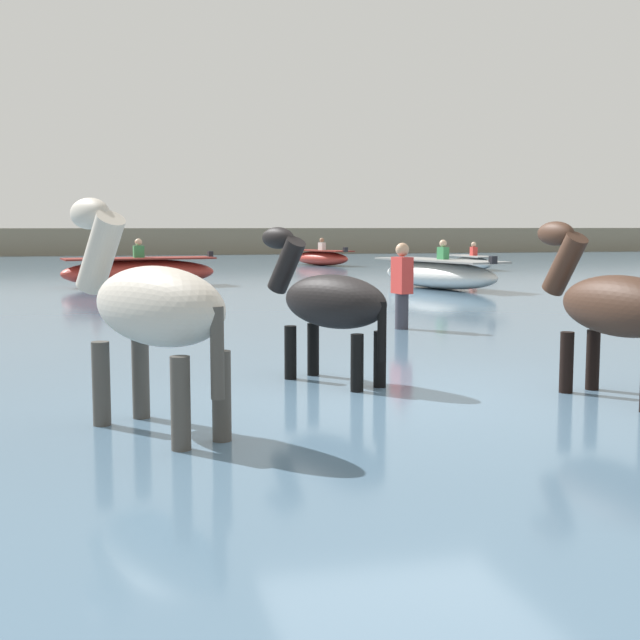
{
  "coord_description": "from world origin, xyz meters",
  "views": [
    {
      "loc": [
        -2.62,
        -7.27,
        1.88
      ],
      "look_at": [
        -0.41,
        1.78,
        0.85
      ],
      "focal_mm": 48.07,
      "sensor_mm": 36.0,
      "label": 1
    }
  ],
  "objects_px": {
    "boat_far_inshore": "(472,262)",
    "horse_flank_dark_bay": "(614,311)",
    "boat_distant_west": "(439,274)",
    "boat_mid_outer": "(321,258)",
    "boat_far_offshore": "(139,272)",
    "horse_lead_black": "(329,306)",
    "horse_trailing_pinto": "(151,312)",
    "person_spectator_far": "(402,294)"
  },
  "relations": [
    {
      "from": "horse_trailing_pinto",
      "to": "boat_far_offshore",
      "type": "xyz_separation_m",
      "value": [
        0.41,
        15.73,
        -0.52
      ]
    },
    {
      "from": "boat_distant_west",
      "to": "person_spectator_far",
      "type": "bearing_deg",
      "value": -115.32
    },
    {
      "from": "boat_distant_west",
      "to": "boat_far_offshore",
      "type": "bearing_deg",
      "value": 160.78
    },
    {
      "from": "boat_distant_west",
      "to": "boat_mid_outer",
      "type": "distance_m",
      "value": 12.74
    },
    {
      "from": "horse_trailing_pinto",
      "to": "horse_flank_dark_bay",
      "type": "xyz_separation_m",
      "value": [
        4.01,
        0.26,
        -0.11
      ]
    },
    {
      "from": "boat_far_inshore",
      "to": "horse_flank_dark_bay",
      "type": "bearing_deg",
      "value": -110.72
    },
    {
      "from": "horse_flank_dark_bay",
      "to": "boat_far_inshore",
      "type": "distance_m",
      "value": 22.89
    },
    {
      "from": "boat_mid_outer",
      "to": "person_spectator_far",
      "type": "xyz_separation_m",
      "value": [
        -3.78,
        -20.38,
        0.22
      ]
    },
    {
      "from": "horse_lead_black",
      "to": "person_spectator_far",
      "type": "relative_size",
      "value": 1.14
    },
    {
      "from": "horse_flank_dark_bay",
      "to": "person_spectator_far",
      "type": "height_order",
      "value": "horse_flank_dark_bay"
    },
    {
      "from": "horse_lead_black",
      "to": "boat_far_inshore",
      "type": "bearing_deg",
      "value": 62.7
    },
    {
      "from": "horse_trailing_pinto",
      "to": "horse_flank_dark_bay",
      "type": "height_order",
      "value": "horse_trailing_pinto"
    },
    {
      "from": "boat_distant_west",
      "to": "boat_far_inshore",
      "type": "bearing_deg",
      "value": 61.39
    },
    {
      "from": "horse_lead_black",
      "to": "boat_distant_west",
      "type": "distance_m",
      "value": 12.96
    },
    {
      "from": "horse_trailing_pinto",
      "to": "horse_flank_dark_bay",
      "type": "relative_size",
      "value": 1.09
    },
    {
      "from": "boat_far_inshore",
      "to": "boat_mid_outer",
      "type": "height_order",
      "value": "boat_mid_outer"
    },
    {
      "from": "boat_distant_west",
      "to": "boat_far_offshore",
      "type": "relative_size",
      "value": 1.05
    },
    {
      "from": "horse_lead_black",
      "to": "boat_far_inshore",
      "type": "xyz_separation_m",
      "value": [
        10.33,
        20.02,
        -0.5
      ]
    },
    {
      "from": "horse_flank_dark_bay",
      "to": "boat_distant_west",
      "type": "xyz_separation_m",
      "value": [
        3.51,
        12.99,
        -0.43
      ]
    },
    {
      "from": "boat_far_offshore",
      "to": "horse_flank_dark_bay",
      "type": "bearing_deg",
      "value": -76.91
    },
    {
      "from": "boat_mid_outer",
      "to": "person_spectator_far",
      "type": "height_order",
      "value": "person_spectator_far"
    },
    {
      "from": "horse_trailing_pinto",
      "to": "boat_far_inshore",
      "type": "height_order",
      "value": "horse_trailing_pinto"
    },
    {
      "from": "boat_far_inshore",
      "to": "horse_lead_black",
      "type": "bearing_deg",
      "value": -117.3
    },
    {
      "from": "horse_lead_black",
      "to": "boat_far_inshore",
      "type": "height_order",
      "value": "horse_lead_black"
    },
    {
      "from": "boat_distant_west",
      "to": "boat_mid_outer",
      "type": "bearing_deg",
      "value": 89.25
    },
    {
      "from": "horse_flank_dark_bay",
      "to": "boat_far_offshore",
      "type": "height_order",
      "value": "horse_flank_dark_bay"
    },
    {
      "from": "horse_flank_dark_bay",
      "to": "boat_distant_west",
      "type": "distance_m",
      "value": 13.47
    },
    {
      "from": "boat_mid_outer",
      "to": "boat_far_offshore",
      "type": "distance_m",
      "value": 12.58
    },
    {
      "from": "boat_mid_outer",
      "to": "horse_lead_black",
      "type": "bearing_deg",
      "value": -103.65
    },
    {
      "from": "horse_flank_dark_bay",
      "to": "boat_far_inshore",
      "type": "xyz_separation_m",
      "value": [
        8.1,
        21.4,
        -0.53
      ]
    },
    {
      "from": "horse_trailing_pinto",
      "to": "person_spectator_far",
      "type": "distance_m",
      "value": 6.85
    },
    {
      "from": "boat_far_offshore",
      "to": "person_spectator_far",
      "type": "relative_size",
      "value": 2.47
    },
    {
      "from": "horse_trailing_pinto",
      "to": "boat_distant_west",
      "type": "xyz_separation_m",
      "value": [
        7.52,
        13.25,
        -0.53
      ]
    },
    {
      "from": "horse_trailing_pinto",
      "to": "person_spectator_far",
      "type": "xyz_separation_m",
      "value": [
        3.9,
        5.61,
        -0.38
      ]
    },
    {
      "from": "boat_mid_outer",
      "to": "person_spectator_far",
      "type": "distance_m",
      "value": 20.73
    },
    {
      "from": "horse_trailing_pinto",
      "to": "horse_flank_dark_bay",
      "type": "bearing_deg",
      "value": 3.65
    },
    {
      "from": "horse_flank_dark_bay",
      "to": "boat_far_offshore",
      "type": "relative_size",
      "value": 0.48
    },
    {
      "from": "horse_trailing_pinto",
      "to": "boat_distant_west",
      "type": "bearing_deg",
      "value": 60.43
    },
    {
      "from": "boat_mid_outer",
      "to": "horse_trailing_pinto",
      "type": "bearing_deg",
      "value": -106.47
    },
    {
      "from": "boat_distant_west",
      "to": "person_spectator_far",
      "type": "distance_m",
      "value": 8.45
    },
    {
      "from": "boat_far_inshore",
      "to": "boat_distant_west",
      "type": "xyz_separation_m",
      "value": [
        -4.59,
        -8.41,
        0.11
      ]
    },
    {
      "from": "horse_lead_black",
      "to": "horse_flank_dark_bay",
      "type": "height_order",
      "value": "horse_flank_dark_bay"
    }
  ]
}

